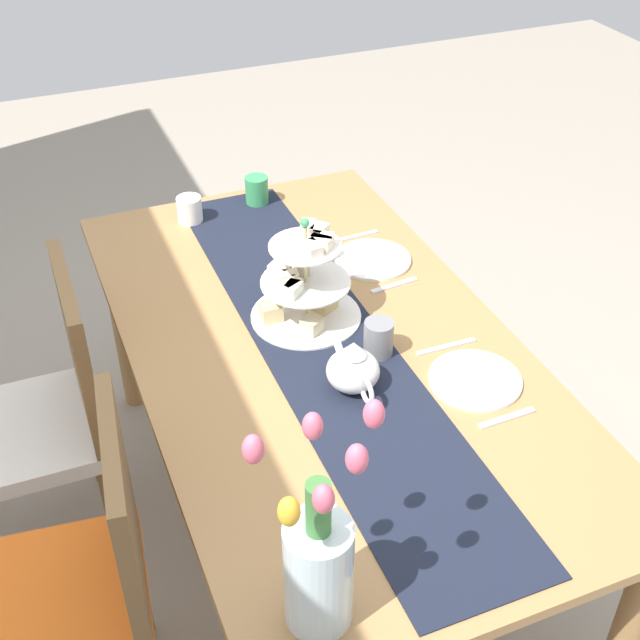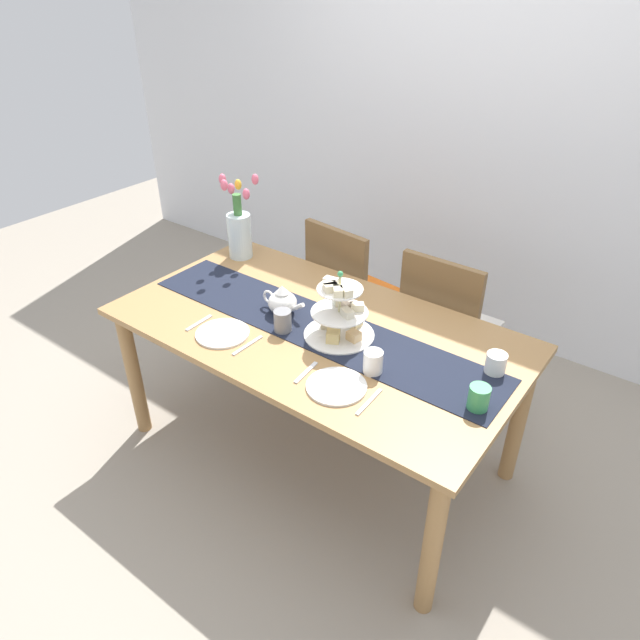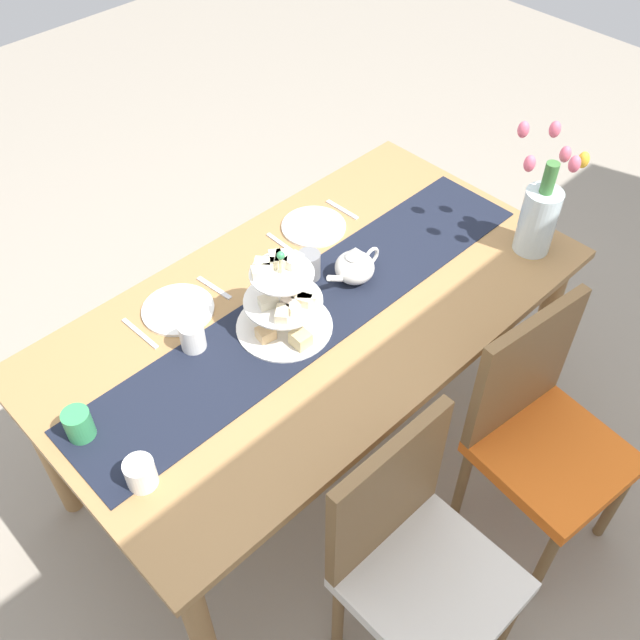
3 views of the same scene
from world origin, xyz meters
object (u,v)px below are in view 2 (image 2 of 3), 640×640
Objects in this scene: dinner_plate_left at (223,333)px; chair_right at (446,324)px; knife_right at (369,402)px; chair_left at (349,290)px; tiered_cake_stand at (340,314)px; knife_left at (248,345)px; dining_table at (316,344)px; tulip_vase at (239,229)px; mug_orange at (479,398)px; fork_left at (199,323)px; teapot at (282,301)px; dinner_plate_right at (336,386)px; mug_white_text at (373,362)px; fork_right at (306,372)px; cream_jug at (496,363)px; mug_grey at (283,321)px.

chair_right is at bearing 59.91° from dinner_plate_left.
chair_left is at bearing 127.47° from knife_right.
tiered_cake_stand reaches higher than knife_left.
dinner_plate_left is 1.35× the size of knife_left.
knife_left is (-0.14, -0.29, 0.10)m from dining_table.
dining_table is 0.84m from tulip_vase.
tiered_cake_stand is at bearing 172.38° from mug_orange.
fork_left is at bearing -62.29° from tulip_vase.
chair_left is at bearing 83.19° from fork_left.
teapot is 0.31m from dinner_plate_left.
tulip_vase is 0.77m from dinner_plate_left.
mug_white_text reaches higher than dinner_plate_right.
fork_right is 0.29m from knife_right.
tulip_vase is at bearing 135.18° from knife_left.
dinner_plate_right is at bearing -134.62° from cream_jug.
dining_table is 10.51× the size of knife_left.
mug_white_text is (0.37, -0.13, 0.14)m from dining_table.
chair_right reaches higher than mug_white_text.
dining_table is 11.91× the size of fork_left.
tiered_cake_stand is 0.67m from mug_orange.
dinner_plate_right is 0.15m from fork_right.
chair_left is at bearing 104.57° from mug_grey.
mug_orange is at bearing 23.49° from dinner_plate_right.
tulip_vase is 0.79m from mug_grey.
knife_left is 1.00× the size of knife_right.
knife_left is 0.45m from dinner_plate_right.
cream_jug is at bearing 56.64° from knife_right.
cream_jug is 0.50× the size of knife_left.
tulip_vase reaches higher than dinner_plate_right.
chair_right is at bearing 66.52° from knife_left.
chair_left is 1.13m from fork_right.
tulip_vase is 1.21m from mug_white_text.
tulip_vase is 2.00× the size of dinner_plate_left.
dinner_plate_left is 0.74m from knife_right.
tiered_cake_stand is at bearing 138.94° from knife_right.
mug_white_text is (0.07, -0.84, 0.29)m from chair_right.
mug_orange is (0.97, -0.09, -0.01)m from teapot.
knife_right is 1.79× the size of mug_grey.
knife_left is at bearing -131.67° from tiered_cake_stand.
mug_grey is (-0.26, 0.18, 0.05)m from fork_right.
dinner_plate_right is (0.51, -0.29, -0.05)m from teapot.
mug_orange is at bearing 12.50° from knife_left.
fork_left is at bearing -125.92° from chair_right.
fork_left and fork_right have the same top height.
knife_right is at bearing -61.37° from mug_white_text.
tiered_cake_stand reaches higher than dining_table.
dinner_plate_left is at bearing -107.49° from teapot.
knife_left is 0.60m from knife_right.
chair_right is 6.07× the size of fork_right.
fork_left is at bearing -168.67° from mug_white_text.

